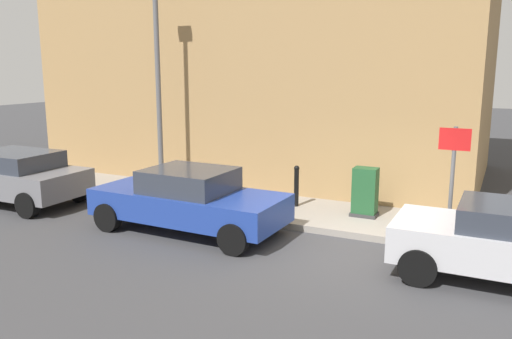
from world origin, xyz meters
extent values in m
plane|color=#38383A|center=(0.00, 0.00, 0.00)|extent=(80.00, 80.00, 0.00)
cube|color=gray|center=(2.00, 6.00, 0.07)|extent=(2.41, 30.00, 0.15)
cube|color=#9E7A4C|center=(7.16, 4.82, 4.91)|extent=(7.92, 13.63, 9.81)
cylinder|color=black|center=(-1.03, -1.43, 0.32)|extent=(0.22, 0.64, 0.64)
cylinder|color=black|center=(0.57, -1.43, 0.32)|extent=(0.22, 0.64, 0.64)
cube|color=navy|center=(-0.26, 3.61, 0.62)|extent=(1.86, 4.36, 0.60)
cube|color=#2D333D|center=(-0.26, 3.58, 1.15)|extent=(1.59, 1.85, 0.52)
cylinder|color=black|center=(-1.05, 5.23, 0.32)|extent=(0.24, 0.65, 0.64)
cylinder|color=black|center=(0.61, 5.20, 0.32)|extent=(0.24, 0.65, 0.64)
cylinder|color=black|center=(-1.12, 2.02, 0.32)|extent=(0.24, 0.65, 0.64)
cylinder|color=black|center=(0.53, 1.98, 0.32)|extent=(0.24, 0.65, 0.64)
cube|color=slate|center=(-0.28, 9.25, 0.65)|extent=(1.82, 4.23, 0.65)
cube|color=#2D333D|center=(-0.27, 9.01, 1.18)|extent=(1.59, 2.10, 0.45)
cylinder|color=black|center=(-1.11, 7.68, 0.32)|extent=(0.22, 0.64, 0.64)
cylinder|color=black|center=(0.58, 7.69, 0.32)|extent=(0.22, 0.64, 0.64)
cube|color=#1E4C28|center=(2.14, 0.29, 0.72)|extent=(0.40, 0.55, 1.15)
cube|color=#333333|center=(2.14, 0.29, 0.19)|extent=(0.46, 0.61, 0.08)
cylinder|color=black|center=(2.24, 2.05, 0.62)|extent=(0.12, 0.12, 0.95)
sphere|color=black|center=(2.24, 2.05, 1.12)|extent=(0.14, 0.14, 0.14)
cylinder|color=#59595B|center=(1.28, -1.66, 1.30)|extent=(0.08, 0.08, 2.30)
cube|color=white|center=(1.26, -1.66, 2.20)|extent=(0.03, 0.56, 0.40)
cube|color=red|center=(1.25, -1.66, 2.20)|extent=(0.01, 0.60, 0.44)
cylinder|color=#59595B|center=(2.15, 6.11, 2.90)|extent=(0.14, 0.14, 5.50)
camera|label=1|loc=(-9.55, -2.59, 3.62)|focal=36.42mm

